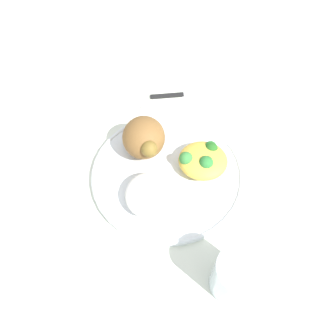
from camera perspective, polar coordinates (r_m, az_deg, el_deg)
ground_plane at (r=0.62m, az=0.00°, el=-1.25°), size 2.00×2.00×0.00m
plate at (r=0.62m, az=0.00°, el=-0.87°), size 0.30×0.30×0.01m
roasted_chicken at (r=0.61m, az=-4.28°, el=5.51°), size 0.10×0.08×0.08m
rice_pile at (r=0.57m, az=-3.46°, el=-4.85°), size 0.09×0.09×0.04m
mac_cheese_with_broccoli at (r=0.61m, az=6.56°, el=1.60°), size 0.09×0.10×0.04m
fork at (r=0.74m, az=1.43°, el=11.58°), size 0.03×0.14×0.01m
knife at (r=0.77m, az=2.53°, el=13.36°), size 0.03×0.19×0.01m
water_glass at (r=0.51m, az=12.39°, el=-18.83°), size 0.07×0.07×0.09m
napkin at (r=0.54m, az=-8.76°, el=-22.18°), size 0.10×0.13×0.00m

